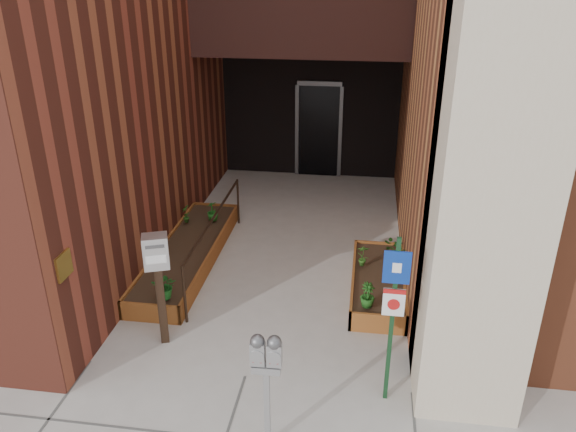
% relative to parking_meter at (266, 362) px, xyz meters
% --- Properties ---
extents(ground, '(80.00, 80.00, 0.00)m').
position_rel_parking_meter_xyz_m(ground, '(-0.46, 1.00, -1.07)').
color(ground, '#9E9991').
rests_on(ground, ground).
extents(planter_left, '(0.90, 3.60, 0.30)m').
position_rel_parking_meter_xyz_m(planter_left, '(-2.01, 3.70, -0.94)').
color(planter_left, brown).
rests_on(planter_left, ground).
extents(planter_right, '(0.80, 2.20, 0.30)m').
position_rel_parking_meter_xyz_m(planter_right, '(1.14, 3.20, -0.94)').
color(planter_right, brown).
rests_on(planter_right, ground).
extents(handrail, '(0.04, 3.34, 0.90)m').
position_rel_parking_meter_xyz_m(handrail, '(-1.51, 3.65, -0.32)').
color(handrail, black).
rests_on(handrail, ground).
extents(parking_meter, '(0.31, 0.15, 1.38)m').
position_rel_parking_meter_xyz_m(parking_meter, '(0.00, 0.00, 0.00)').
color(parking_meter, '#959598').
rests_on(parking_meter, ground).
extents(sign_post, '(0.28, 0.07, 2.07)m').
position_rel_parking_meter_xyz_m(sign_post, '(1.22, 0.87, 0.20)').
color(sign_post, '#14371C').
rests_on(sign_post, ground).
extents(payment_dropbox, '(0.37, 0.32, 1.57)m').
position_rel_parking_meter_xyz_m(payment_dropbox, '(-1.66, 1.54, 0.06)').
color(payment_dropbox, black).
rests_on(payment_dropbox, ground).
extents(shrub_left_a, '(0.38, 0.38, 0.38)m').
position_rel_parking_meter_xyz_m(shrub_left_a, '(-1.82, 2.11, -0.58)').
color(shrub_left_a, '#1B5F1E').
rests_on(shrub_left_a, planter_left).
extents(shrub_left_b, '(0.27, 0.27, 0.40)m').
position_rel_parking_meter_xyz_m(shrub_left_b, '(-2.31, 3.30, -0.57)').
color(shrub_left_b, '#1B5C1A').
rests_on(shrub_left_b, planter_left).
extents(shrub_left_c, '(0.29, 0.29, 0.36)m').
position_rel_parking_meter_xyz_m(shrub_left_c, '(-1.86, 4.73, -0.59)').
color(shrub_left_c, '#1D621C').
rests_on(shrub_left_c, planter_left).
extents(shrub_left_d, '(0.22, 0.22, 0.34)m').
position_rel_parking_meter_xyz_m(shrub_left_d, '(-2.31, 4.58, -0.60)').
color(shrub_left_d, '#225317').
rests_on(shrub_left_d, planter_left).
extents(shrub_right_a, '(0.28, 0.28, 0.35)m').
position_rel_parking_meter_xyz_m(shrub_right_a, '(0.98, 2.30, -0.59)').
color(shrub_right_a, '#1C5016').
rests_on(shrub_right_a, planter_right).
extents(shrub_right_b, '(0.20, 0.20, 0.36)m').
position_rel_parking_meter_xyz_m(shrub_right_b, '(0.89, 3.43, -0.59)').
color(shrub_right_b, '#2D621C').
rests_on(shrub_right_b, planter_right).
extents(shrub_right_c, '(0.48, 0.48, 0.38)m').
position_rel_parking_meter_xyz_m(shrub_right_c, '(1.39, 3.59, -0.58)').
color(shrub_right_c, '#1C5017').
rests_on(shrub_right_c, planter_right).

